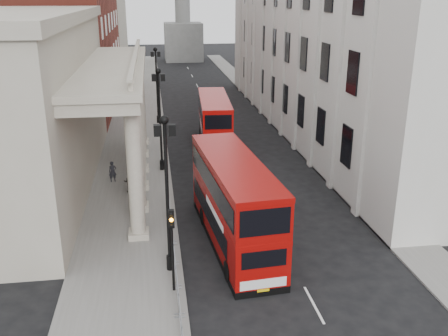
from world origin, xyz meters
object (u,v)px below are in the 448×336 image
Objects in this scene: traffic_light at (172,236)px; pedestrian_c at (135,171)px; pedestrian_a at (113,172)px; lamp_post_south at (167,185)px; bus_near at (234,201)px; lamp_post_north at (157,80)px; bus_far at (214,121)px; pedestrian_b at (129,181)px; lamp_post_mid at (160,113)px.

pedestrian_c is (-2.22, 15.53, -2.12)m from traffic_light.
lamp_post_south is at bearing -88.69° from pedestrian_a.
lamp_post_north is at bearing 92.67° from bus_near.
pedestrian_c is (-5.98, 10.71, -1.65)m from bus_near.
traffic_light is 16.37m from pedestrian_a.
pedestrian_a is 1.73m from pedestrian_c.
pedestrian_a is (-3.93, 15.74, -2.18)m from traffic_light.
pedestrian_a is at bearing 120.30° from bus_near.
lamp_post_south is 0.75× the size of bus_far.
lamp_post_north is at bearing 90.17° from traffic_light.
lamp_post_mid is at bearing -122.38° from pedestrian_b.
lamp_post_north is at bearing 63.85° from pedestrian_a.
bus_far is at bearing 51.50° from lamp_post_mid.
bus_near is (3.86, 2.80, -2.27)m from lamp_post_south.
lamp_post_mid is 1.00× the size of lamp_post_north.
lamp_post_south is at bearing -148.96° from bus_near.
bus_near is 10.89m from pedestrian_b.
pedestrian_c is at bearing -104.32° from pedestrian_b.
bus_far is (5.18, 22.52, -2.45)m from lamp_post_south.
traffic_light reaches higher than pedestrian_c.
pedestrian_b is (-2.51, -4.55, -4.01)m from lamp_post_mid.
pedestrian_b is 2.10m from pedestrian_c.
lamp_post_mid is 0.70× the size of bus_near.
lamp_post_mid is 0.75× the size of bus_far.
traffic_light is (0.10, -34.02, -1.80)m from lamp_post_north.
pedestrian_a is at bearing -149.29° from lamp_post_mid.
pedestrian_c is (1.72, -0.21, 0.07)m from pedestrian_a.
traffic_light is at bearing -98.20° from bus_far.
lamp_post_mid is 8.68m from bus_far.
bus_far is at bearing -128.28° from pedestrian_b.
pedestrian_b is (-2.51, 11.45, -4.01)m from lamp_post_south.
lamp_post_north is 29.54m from bus_near.
lamp_post_north is 5.18× the size of pedestrian_a.
traffic_light reaches higher than pedestrian_a.
lamp_post_north reaches higher than pedestrian_b.
traffic_light is at bearing -89.68° from lamp_post_mid.
pedestrian_b is (-2.61, 13.47, -2.21)m from traffic_light.
lamp_post_mid reaches higher than pedestrian_a.
pedestrian_c is at bearing -96.53° from lamp_post_north.
lamp_post_south is 14.23m from pedestrian_c.
traffic_light is at bearing -80.18° from pedestrian_c.
lamp_post_north is 11.08m from bus_far.
lamp_post_north is at bearing 90.00° from lamp_post_mid.
bus_near is at bearing -82.47° from lamp_post_north.
pedestrian_c is (0.40, 2.06, 0.09)m from pedestrian_b.
bus_far is at bearing 81.30° from bus_near.
bus_far is (1.32, 19.72, -0.18)m from bus_near.
bus_far reaches higher than pedestrian_a.
pedestrian_b is at bearing -121.31° from bus_far.
traffic_light is 2.77× the size of pedestrian_b.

